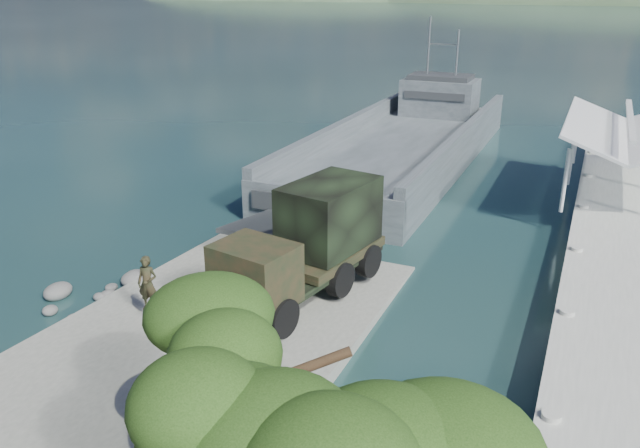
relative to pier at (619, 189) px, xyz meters
The scene contains 8 objects.
ground 22.89m from the pier, 124.71° to the right, with size 1400.00×1400.00×0.00m, color #163535.
boat_ramp 23.70m from the pier, 123.33° to the right, with size 10.00×18.00×0.50m, color gray.
shoreline_rocks 26.55m from the pier, 136.42° to the right, with size 3.20×5.60×0.90m, color #5B5B58, non-canonical shape.
pier is the anchor object (origin of this frame).
landing_craft 14.97m from the pier, 156.27° to the left, with size 8.87×34.64×10.27m.
military_truck 19.07m from the pier, 125.28° to the right, with size 4.27×9.12×4.07m.
soldier 24.92m from the pier, 127.61° to the right, with size 0.74×0.49×2.03m, color black.
overhang_tree 29.00m from the pier, 101.30° to the right, with size 7.22×6.65×6.56m.
Camera 1 is at (11.34, -16.49, 11.65)m, focal length 35.00 mm.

